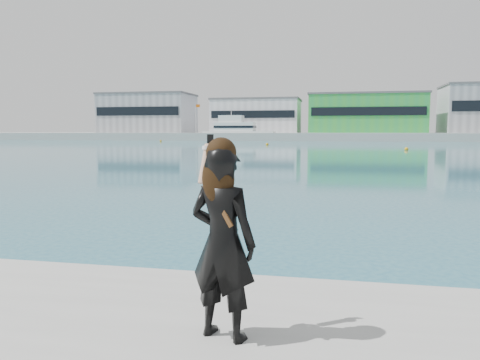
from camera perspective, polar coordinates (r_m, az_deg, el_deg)
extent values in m
cube|color=#9E9E99|center=(134.42, 11.53, 5.25)|extent=(320.00, 40.00, 2.00)
cube|color=gray|center=(143.70, -11.14, 7.89)|extent=(26.00, 16.00, 11.00)
cube|color=black|center=(136.29, -12.47, 8.20)|extent=(24.70, 0.20, 2.42)
cube|color=#59595B|center=(144.01, -11.18, 10.18)|extent=(26.52, 16.32, 0.50)
cube|color=silver|center=(134.38, 2.07, 7.71)|extent=(24.00, 15.00, 9.00)
cube|color=black|center=(126.92, 1.49, 8.01)|extent=(22.80, 0.20, 1.98)
cube|color=#59595B|center=(134.61, 2.08, 9.73)|extent=(24.48, 15.30, 0.50)
cube|color=green|center=(132.69, 15.07, 7.75)|extent=(30.00, 16.00, 10.00)
cube|color=black|center=(124.63, 15.29, 8.09)|extent=(28.50, 0.20, 2.20)
cube|color=#59595B|center=(132.97, 15.14, 10.01)|extent=(30.60, 16.32, 0.50)
cylinder|color=silver|center=(131.26, -5.41, 7.51)|extent=(0.16, 0.16, 8.00)
cube|color=#BA510A|center=(131.22, -5.17, 9.00)|extent=(1.20, 0.04, 0.80)
cylinder|color=silver|center=(127.27, 21.59, 7.16)|extent=(0.16, 0.16, 8.00)
cube|color=#BA510A|center=(127.51, 21.92, 8.68)|extent=(1.20, 0.04, 0.80)
cube|color=white|center=(119.84, -0.12, 5.39)|extent=(18.22, 5.41, 2.42)
cube|color=white|center=(120.07, -0.60, 6.49)|extent=(10.15, 4.44, 2.21)
cube|color=white|center=(120.34, -1.07, 7.45)|extent=(6.11, 3.55, 1.81)
cube|color=black|center=(120.07, -0.60, 6.49)|extent=(10.36, 4.54, 0.60)
cylinder|color=silver|center=(120.41, -1.07, 8.36)|extent=(0.16, 0.16, 2.01)
sphere|color=orange|center=(64.91, 19.62, 3.44)|extent=(0.50, 0.50, 0.50)
sphere|color=orange|center=(111.55, -9.64, 4.64)|extent=(0.50, 0.50, 0.50)
sphere|color=orange|center=(82.88, 3.33, 4.26)|extent=(0.50, 0.50, 0.50)
imported|color=black|center=(3.89, -2.12, -7.73)|extent=(0.67, 0.53, 1.61)
sphere|color=black|center=(3.77, -2.31, 3.36)|extent=(0.25, 0.25, 0.25)
ellipsoid|color=black|center=(3.74, -2.67, 0.21)|extent=(0.27, 0.14, 0.43)
cylinder|color=tan|center=(3.99, -4.21, 1.95)|extent=(0.12, 0.20, 0.35)
cylinder|color=white|center=(4.02, -3.93, 3.98)|extent=(0.10, 0.10, 0.03)
cube|color=black|center=(4.05, -3.64, 4.75)|extent=(0.06, 0.03, 0.12)
cube|color=#4C2D14|center=(3.74, -2.37, -3.27)|extent=(0.22, 0.08, 0.33)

